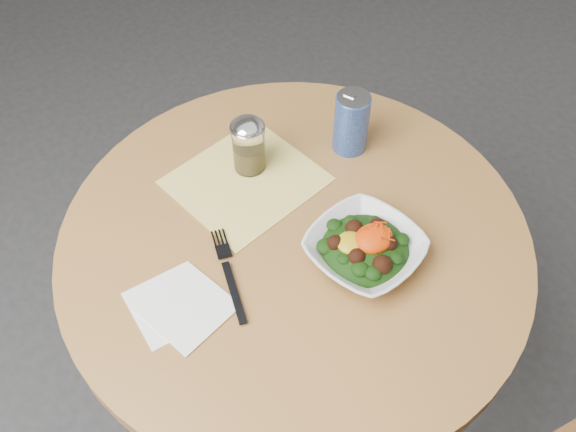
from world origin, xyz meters
The scene contains 8 objects.
ground centered at (0.00, 0.00, 0.00)m, with size 6.00×6.00×0.00m, color #2D2D2F.
table centered at (0.00, 0.00, 0.55)m, with size 0.90×0.90×0.75m.
cloth_napkin centered at (0.00, 0.17, 0.75)m, with size 0.27×0.25×0.00m, color yellow.
paper_napkins centered at (-0.26, -0.01, 0.75)m, with size 0.17×0.18×0.00m.
salad_bowl centered at (0.07, -0.12, 0.78)m, with size 0.23×0.23×0.08m.
fork centered at (-0.15, 0.00, 0.76)m, with size 0.09×0.20×0.00m.
spice_shaker centered at (0.03, 0.20, 0.81)m, with size 0.07×0.07×0.13m.
beverage_can centered at (0.24, 0.12, 0.82)m, with size 0.07×0.07×0.14m.
Camera 1 is at (-0.44, -0.59, 1.72)m, focal length 40.00 mm.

